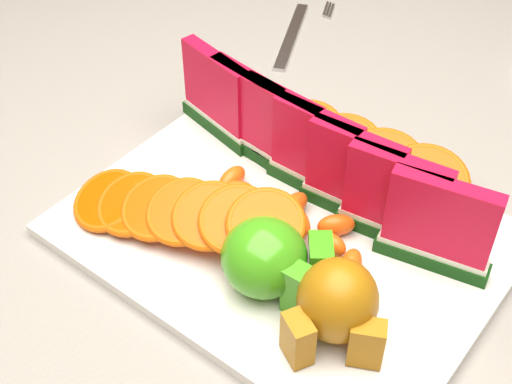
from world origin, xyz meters
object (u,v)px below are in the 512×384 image
fork (295,33)px  platter (285,234)px  apple_cluster (272,261)px  pear_cluster (337,305)px

fork → platter: bearing=-55.9°
apple_cluster → platter: bearing=116.6°
pear_cluster → apple_cluster: bearing=172.3°
platter → pear_cluster: size_ratio=4.33×
pear_cluster → fork: pear_cluster is taller
platter → apple_cluster: (0.03, -0.06, 0.04)m
platter → pear_cluster: (0.10, -0.07, 0.04)m
platter → fork: (-0.21, 0.31, -0.00)m
platter → fork: bearing=124.1°
pear_cluster → fork: size_ratio=0.49×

